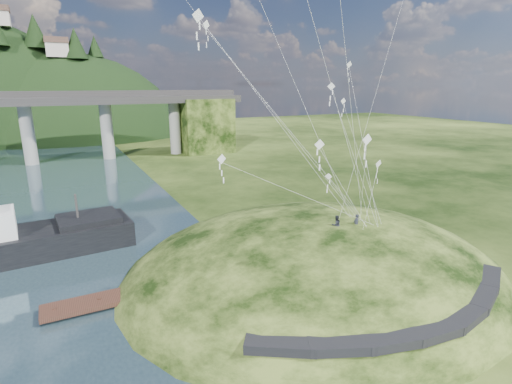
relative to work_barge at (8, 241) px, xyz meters
name	(u,v)px	position (x,y,z in m)	size (l,w,h in m)	color
ground	(245,303)	(16.82, -17.51, -1.91)	(320.00, 320.00, 0.00)	black
grass_hill	(315,286)	(24.82, -15.51, -3.41)	(36.00, 32.00, 13.00)	black
footpath	(417,318)	(24.28, -27.26, 0.17)	(22.29, 5.84, 0.83)	black
work_barge	(8,241)	(0.00, 0.00, 0.00)	(22.18, 7.60, 7.62)	black
wooden_dock	(140,292)	(9.79, -12.90, -1.46)	(14.32, 2.38, 1.02)	#341C15
kite_flyers	(344,215)	(26.10, -17.43, 3.87)	(2.62, 1.04, 1.76)	#242630
kite_swarm	(297,58)	(22.62, -15.03, 16.43)	(20.73, 16.76, 20.92)	white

